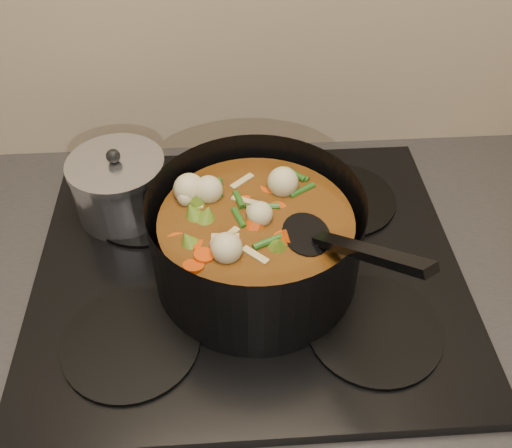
{
  "coord_description": "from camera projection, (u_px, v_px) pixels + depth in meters",
  "views": [
    {
      "loc": [
        -0.03,
        1.37,
        1.56
      ],
      "look_at": [
        0.01,
        1.91,
        1.03
      ],
      "focal_mm": 40.0,
      "sensor_mm": 36.0,
      "label": 1
    }
  ],
  "objects": [
    {
      "name": "stockpot",
      "position": [
        256.0,
        241.0,
        0.78
      ],
      "size": [
        0.37,
        0.38,
        0.21
      ],
      "rotation": [
        0.0,
        0.0,
        0.34
      ],
      "color": "black",
      "rests_on": "stovetop"
    },
    {
      "name": "counter",
      "position": [
        251.0,
        417.0,
        1.17
      ],
      "size": [
        2.64,
        0.64,
        0.91
      ],
      "color": "brown",
      "rests_on": "ground"
    },
    {
      "name": "saucepan",
      "position": [
        120.0,
        187.0,
        0.89
      ],
      "size": [
        0.15,
        0.15,
        0.12
      ],
      "rotation": [
        0.0,
        0.0,
        0.42
      ],
      "color": "silver",
      "rests_on": "stovetop"
    },
    {
      "name": "stovetop",
      "position": [
        249.0,
        267.0,
        0.85
      ],
      "size": [
        0.62,
        0.54,
        0.03
      ],
      "color": "black",
      "rests_on": "counter"
    }
  ]
}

